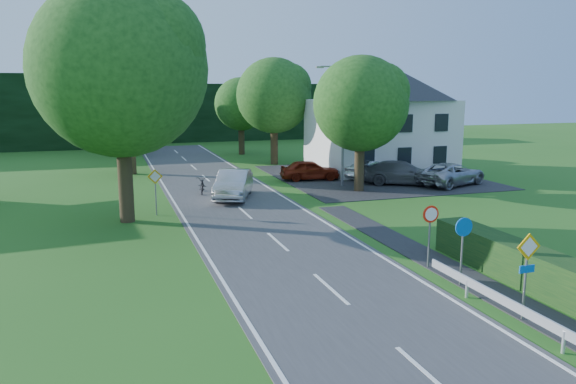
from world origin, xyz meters
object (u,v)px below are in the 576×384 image
object	(u,v)px
parked_car_grey	(402,173)
parasol	(359,166)
motorcycle	(202,184)
parked_car_red	(310,170)
moving_car	(233,184)
streetlight	(341,120)
parked_car_silver_a	(369,169)
parked_car_silver_b	(451,174)

from	to	relation	value
parked_car_grey	parasol	size ratio (longest dim) A/B	2.91
motorcycle	parked_car_red	bearing A→B (deg)	29.38
moving_car	parked_car_grey	size ratio (longest dim) A/B	0.94
streetlight	parasol	distance (m)	5.54
motorcycle	parked_car_silver_a	bearing A→B (deg)	19.90
streetlight	parked_car_silver_a	xyz separation A→B (m)	(3.22, 2.23, -3.76)
streetlight	parked_car_silver_a	distance (m)	5.43
parked_car_grey	streetlight	bearing A→B (deg)	108.68
motorcycle	parked_car_silver_a	xyz separation A→B (m)	(12.48, 1.94, 0.13)
moving_car	parasol	world-z (taller)	same
moving_car	motorcycle	bearing A→B (deg)	144.65
parked_car_silver_b	parasol	world-z (taller)	parasol
streetlight	parked_car_silver_a	bearing A→B (deg)	34.69
moving_car	parked_car_silver_a	xyz separation A→B (m)	(10.98, 4.17, -0.17)
moving_car	parked_car_grey	world-z (taller)	moving_car
motorcycle	parked_car_silver_a	distance (m)	12.63
streetlight	parked_car_silver_b	distance (m)	8.41
motorcycle	parasol	size ratio (longest dim) A/B	1.10
motorcycle	parked_car_grey	distance (m)	13.60
parked_car_red	parked_car_grey	xyz separation A→B (m)	(5.39, -3.66, 0.07)
streetlight	parasol	bearing A→B (deg)	47.52
motorcycle	parked_car_red	xyz separation A→B (m)	(8.17, 2.70, 0.18)
moving_car	motorcycle	size ratio (longest dim) A/B	2.48
motorcycle	parasol	bearing A→B (deg)	24.19
parked_car_red	parked_car_silver_a	distance (m)	4.38
parked_car_red	parked_car_grey	bearing A→B (deg)	-116.51
moving_car	motorcycle	distance (m)	2.71
streetlight	parked_car_grey	bearing A→B (deg)	-8.81
streetlight	parked_car_grey	size ratio (longest dim) A/B	1.48
motorcycle	moving_car	bearing A→B (deg)	-45.02
parked_car_grey	parked_car_silver_b	size ratio (longest dim) A/B	1.00
moving_car	parked_car_grey	xyz separation A→B (m)	(12.06, 1.27, -0.05)
parked_car_grey	parked_car_silver_a	bearing A→B (deg)	47.97
parked_car_silver_a	parasol	world-z (taller)	parasol
parked_car_silver_b	parked_car_silver_a	bearing A→B (deg)	22.45
parked_car_red	parked_car_silver_a	world-z (taller)	parked_car_red
motorcycle	parked_car_red	world-z (taller)	parked_car_red
parked_car_silver_a	streetlight	bearing A→B (deg)	96.08
moving_car	parked_car_silver_a	world-z (taller)	moving_car
streetlight	parked_car_red	distance (m)	4.89
parked_car_red	parked_car_grey	size ratio (longest dim) A/B	0.77
parked_car_red	parasol	bearing A→B (deg)	-80.63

